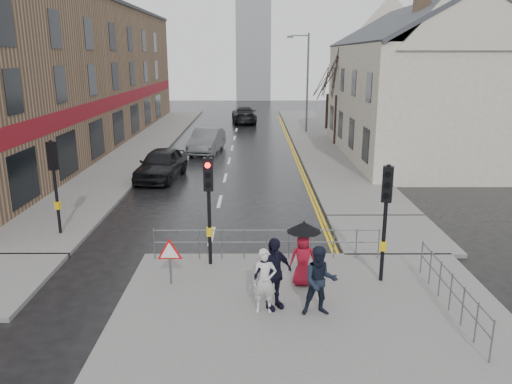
{
  "coord_description": "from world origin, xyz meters",
  "views": [
    {
      "loc": [
        1.55,
        -14.15,
        6.38
      ],
      "look_at": [
        1.62,
        2.56,
        1.8
      ],
      "focal_mm": 35.0,
      "sensor_mm": 36.0,
      "label": 1
    }
  ],
  "objects_px": {
    "pedestrian_with_umbrella": "(303,249)",
    "pedestrian_a": "(264,281)",
    "car_mid": "(207,141)",
    "pedestrian_d": "(273,274)",
    "pedestrian_b": "(320,281)",
    "car_parked": "(161,164)"
  },
  "relations": [
    {
      "from": "pedestrian_with_umbrella",
      "to": "pedestrian_d",
      "type": "distance_m",
      "value": 1.61
    },
    {
      "from": "pedestrian_b",
      "to": "car_mid",
      "type": "bearing_deg",
      "value": 100.04
    },
    {
      "from": "car_parked",
      "to": "pedestrian_d",
      "type": "bearing_deg",
      "value": -62.29
    },
    {
      "from": "pedestrian_a",
      "to": "car_mid",
      "type": "height_order",
      "value": "pedestrian_a"
    },
    {
      "from": "pedestrian_a",
      "to": "pedestrian_b",
      "type": "height_order",
      "value": "pedestrian_b"
    },
    {
      "from": "car_mid",
      "to": "pedestrian_with_umbrella",
      "type": "bearing_deg",
      "value": -69.75
    },
    {
      "from": "pedestrian_d",
      "to": "car_mid",
      "type": "xyz_separation_m",
      "value": [
        -3.68,
        21.92,
        -0.28
      ]
    },
    {
      "from": "car_parked",
      "to": "pedestrian_a",
      "type": "bearing_deg",
      "value": -63.29
    },
    {
      "from": "pedestrian_d",
      "to": "pedestrian_b",
      "type": "bearing_deg",
      "value": -48.54
    },
    {
      "from": "pedestrian_with_umbrella",
      "to": "pedestrian_a",
      "type": "bearing_deg",
      "value": -126.25
    },
    {
      "from": "pedestrian_b",
      "to": "car_mid",
      "type": "height_order",
      "value": "pedestrian_b"
    },
    {
      "from": "pedestrian_b",
      "to": "pedestrian_with_umbrella",
      "type": "xyz_separation_m",
      "value": [
        -0.25,
        1.67,
        0.18
      ]
    },
    {
      "from": "pedestrian_with_umbrella",
      "to": "pedestrian_d",
      "type": "height_order",
      "value": "pedestrian_d"
    },
    {
      "from": "pedestrian_with_umbrella",
      "to": "car_mid",
      "type": "distance_m",
      "value": 21.09
    },
    {
      "from": "pedestrian_with_umbrella",
      "to": "car_parked",
      "type": "relative_size",
      "value": 0.39
    },
    {
      "from": "pedestrian_a",
      "to": "car_parked",
      "type": "relative_size",
      "value": 0.35
    },
    {
      "from": "pedestrian_a",
      "to": "pedestrian_b",
      "type": "bearing_deg",
      "value": -6.07
    },
    {
      "from": "car_parked",
      "to": "car_mid",
      "type": "relative_size",
      "value": 0.99
    },
    {
      "from": "pedestrian_d",
      "to": "pedestrian_a",
      "type": "bearing_deg",
      "value": -173.36
    },
    {
      "from": "pedestrian_a",
      "to": "car_parked",
      "type": "distance_m",
      "value": 15.44
    },
    {
      "from": "car_parked",
      "to": "pedestrian_b",
      "type": "bearing_deg",
      "value": -58.91
    },
    {
      "from": "pedestrian_with_umbrella",
      "to": "car_mid",
      "type": "height_order",
      "value": "pedestrian_with_umbrella"
    }
  ]
}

